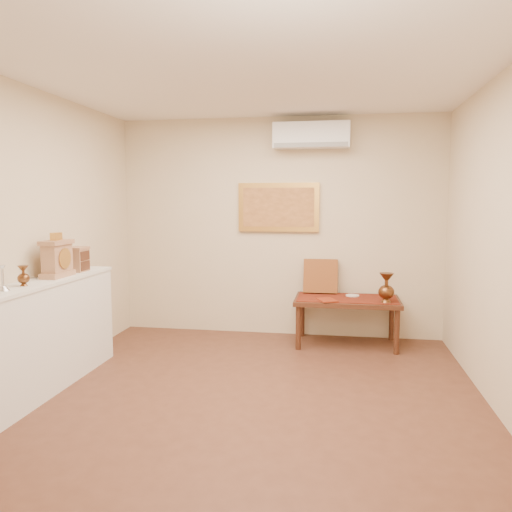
% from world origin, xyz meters
% --- Properties ---
extents(floor, '(4.50, 4.50, 0.00)m').
position_xyz_m(floor, '(0.00, 0.00, 0.00)').
color(floor, brown).
rests_on(floor, ground).
extents(ceiling, '(4.50, 4.50, 0.00)m').
position_xyz_m(ceiling, '(0.00, 0.00, 2.70)').
color(ceiling, white).
rests_on(ceiling, ground).
extents(wall_back, '(4.00, 0.02, 2.70)m').
position_xyz_m(wall_back, '(0.00, 2.25, 1.35)').
color(wall_back, beige).
rests_on(wall_back, ground).
extents(wall_front, '(4.00, 0.02, 2.70)m').
position_xyz_m(wall_front, '(0.00, -2.25, 1.35)').
color(wall_front, beige).
rests_on(wall_front, ground).
extents(wall_left, '(0.02, 4.50, 2.70)m').
position_xyz_m(wall_left, '(-2.00, 0.00, 1.35)').
color(wall_left, beige).
rests_on(wall_left, ground).
extents(wall_right, '(0.02, 4.50, 2.70)m').
position_xyz_m(wall_right, '(2.00, 0.00, 1.35)').
color(wall_right, beige).
rests_on(wall_right, ground).
extents(candlestick, '(0.10, 0.10, 0.20)m').
position_xyz_m(candlestick, '(-1.83, -0.47, 1.08)').
color(candlestick, silver).
rests_on(candlestick, display_ledge).
extents(brass_urn_small, '(0.10, 0.10, 0.22)m').
position_xyz_m(brass_urn_small, '(-1.81, -0.25, 1.09)').
color(brass_urn_small, brown).
rests_on(brass_urn_small, display_ledge).
extents(table_cloth, '(1.14, 0.59, 0.01)m').
position_xyz_m(table_cloth, '(0.85, 1.88, 0.55)').
color(table_cloth, maroon).
rests_on(table_cloth, low_table).
extents(brass_urn_tall, '(0.18, 0.18, 0.40)m').
position_xyz_m(brass_urn_tall, '(1.27, 1.69, 0.76)').
color(brass_urn_tall, brown).
rests_on(brass_urn_tall, table_cloth).
extents(plate, '(0.16, 0.16, 0.01)m').
position_xyz_m(plate, '(0.92, 2.00, 0.56)').
color(plate, white).
rests_on(plate, table_cloth).
extents(menu, '(0.26, 0.30, 0.01)m').
position_xyz_m(menu, '(0.63, 1.68, 0.56)').
color(menu, maroon).
rests_on(menu, table_cloth).
extents(cushion, '(0.41, 0.18, 0.42)m').
position_xyz_m(cushion, '(0.53, 2.14, 0.76)').
color(cushion, maroon).
rests_on(cushion, table_cloth).
extents(display_ledge, '(0.37, 2.02, 0.98)m').
position_xyz_m(display_ledge, '(-1.82, 0.00, 0.49)').
color(display_ledge, silver).
rests_on(display_ledge, floor).
extents(mantel_clock, '(0.17, 0.36, 0.41)m').
position_xyz_m(mantel_clock, '(-1.80, 0.25, 1.15)').
color(mantel_clock, tan).
rests_on(mantel_clock, display_ledge).
extents(wooden_chest, '(0.16, 0.21, 0.24)m').
position_xyz_m(wooden_chest, '(-1.80, 0.62, 1.10)').
color(wooden_chest, tan).
rests_on(wooden_chest, display_ledge).
extents(low_table, '(1.20, 0.70, 0.55)m').
position_xyz_m(low_table, '(0.85, 1.88, 0.48)').
color(low_table, '#4A2516').
rests_on(low_table, floor).
extents(painting, '(1.00, 0.06, 0.60)m').
position_xyz_m(painting, '(0.00, 2.22, 1.60)').
color(painting, gold).
rests_on(painting, wall_back).
extents(ac_unit, '(0.90, 0.25, 0.30)m').
position_xyz_m(ac_unit, '(0.40, 2.12, 2.45)').
color(ac_unit, white).
rests_on(ac_unit, wall_back).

